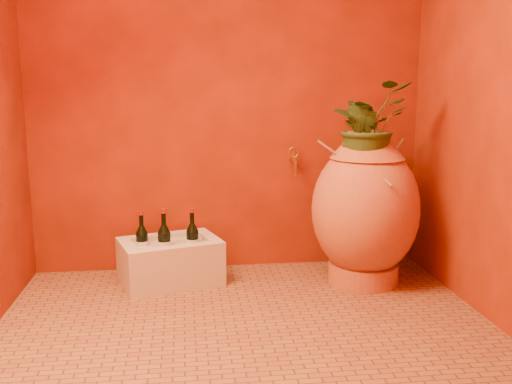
{
  "coord_description": "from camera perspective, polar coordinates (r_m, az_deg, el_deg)",
  "views": [
    {
      "loc": [
        -0.29,
        -2.65,
        1.2
      ],
      "look_at": [
        0.09,
        0.35,
        0.62
      ],
      "focal_mm": 40.0,
      "sensor_mm": 36.0,
      "label": 1
    }
  ],
  "objects": [
    {
      "name": "stone_basin",
      "position": [
        3.53,
        -8.57,
        -6.98
      ],
      "size": [
        0.67,
        0.56,
        0.27
      ],
      "rotation": [
        0.0,
        0.0,
        0.3
      ],
      "color": "beige",
      "rests_on": "floor"
    },
    {
      "name": "wine_bottle_c",
      "position": [
        3.49,
        -11.32,
        -5.04
      ],
      "size": [
        0.08,
        0.08,
        0.31
      ],
      "color": "black",
      "rests_on": "stone_basin"
    },
    {
      "name": "wall_back",
      "position": [
        3.67,
        -2.79,
        11.59
      ],
      "size": [
        2.5,
        0.02,
        2.5
      ],
      "primitive_type": "cube",
      "color": "#631C05",
      "rests_on": "ground"
    },
    {
      "name": "wine_bottle_a",
      "position": [
        3.48,
        -6.37,
        -4.91
      ],
      "size": [
        0.08,
        0.08,
        0.31
      ],
      "color": "black",
      "rests_on": "stone_basin"
    },
    {
      "name": "plant_main",
      "position": [
        3.39,
        11.19,
        6.63
      ],
      "size": [
        0.57,
        0.54,
        0.5
      ],
      "primitive_type": "imported",
      "rotation": [
        0.0,
        0.0,
        0.42
      ],
      "color": "#284A1A",
      "rests_on": "amphora"
    },
    {
      "name": "plant_side",
      "position": [
        3.37,
        10.38,
        5.32
      ],
      "size": [
        0.27,
        0.29,
        0.41
      ],
      "primitive_type": "imported",
      "rotation": [
        0.0,
        0.0,
        -1.08
      ],
      "color": "#284A1A",
      "rests_on": "amphora"
    },
    {
      "name": "floor",
      "position": [
        2.93,
        -0.98,
        -13.39
      ],
      "size": [
        2.5,
        2.5,
        0.0
      ],
      "primitive_type": "plane",
      "color": "brown",
      "rests_on": "ground"
    },
    {
      "name": "amphora",
      "position": [
        3.48,
        10.87,
        -1.66
      ],
      "size": [
        0.69,
        0.69,
        0.92
      ],
      "rotation": [
        0.0,
        0.0,
        -0.07
      ],
      "color": "#B66433",
      "rests_on": "floor"
    },
    {
      "name": "wine_bottle_b",
      "position": [
        3.44,
        -9.15,
        -5.11
      ],
      "size": [
        0.08,
        0.08,
        0.33
      ],
      "color": "black",
      "rests_on": "stone_basin"
    },
    {
      "name": "wall_right",
      "position": [
        3.07,
        23.3,
        10.9
      ],
      "size": [
        0.02,
        2.0,
        2.5
      ],
      "primitive_type": "cube",
      "color": "#631C05",
      "rests_on": "ground"
    },
    {
      "name": "wall_tap",
      "position": [
        3.66,
        3.8,
        3.26
      ],
      "size": [
        0.08,
        0.16,
        0.17
      ],
      "color": "#A27B25",
      "rests_on": "wall_back"
    }
  ]
}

